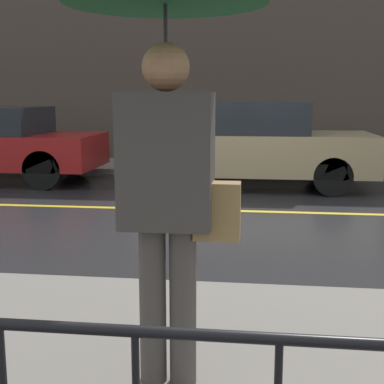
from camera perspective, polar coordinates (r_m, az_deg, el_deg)
The scene contains 6 objects.
ground_plane at distance 7.88m, azimuth 4.41°, elevation -2.04°, with size 80.00×80.00×0.00m, color #262628.
sidewalk_far at distance 12.22m, azimuth 5.39°, elevation 2.61°, with size 28.00×2.06×0.12m.
lane_marking at distance 7.88m, azimuth 4.41°, elevation -2.01°, with size 25.20×0.12×0.01m.
building_storefront at distance 13.41m, azimuth 5.81°, elevation 17.62°, with size 28.00×0.30×6.82m.
pedestrian at distance 2.73m, azimuth -2.69°, elevation 13.13°, with size 1.01×1.01×2.22m.
car_tan at distance 9.95m, azimuth 6.51°, elevation 5.11°, with size 4.23×1.83×1.57m.
Camera 1 is at (0.34, -7.69, 1.67)m, focal length 50.00 mm.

